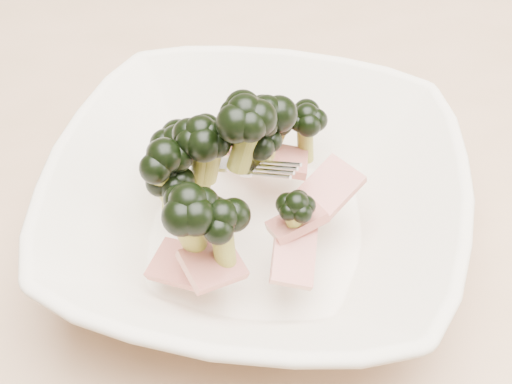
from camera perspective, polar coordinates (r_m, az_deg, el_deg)
dining_table at (r=0.63m, az=10.03°, el=-8.80°), size 1.20×0.80×0.75m
broccoli_dish at (r=0.51m, az=-0.25°, el=-0.70°), size 0.38×0.38×0.14m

